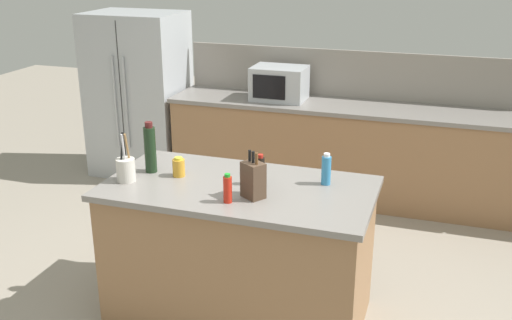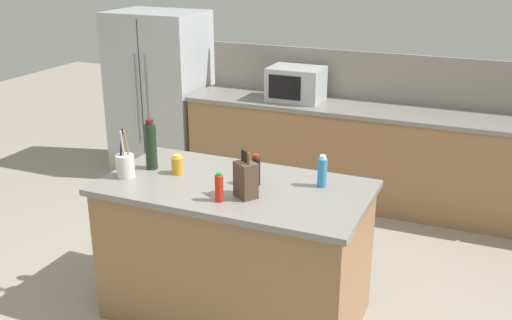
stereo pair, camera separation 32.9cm
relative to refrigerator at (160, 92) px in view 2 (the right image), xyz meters
name	(u,v)px [view 2 (the right image)]	position (x,y,z in m)	size (l,w,h in m)	color
ground_plane	(236,312)	(1.94, -2.25, -0.86)	(14.00, 14.00, 0.00)	gray
back_counter_run	(361,154)	(2.24, -0.05, -0.39)	(3.44, 0.66, 0.94)	#936B47
wall_backsplash	(373,76)	(2.24, 0.27, 0.31)	(3.40, 0.03, 0.46)	gray
kitchen_island	(235,251)	(1.94, -2.25, -0.39)	(1.70, 0.90, 0.94)	#936B47
refrigerator	(160,92)	(0.00, 0.00, 0.00)	(0.96, 0.75, 1.72)	#ADB2B7
microwave	(296,84)	(1.57, -0.05, 0.24)	(0.51, 0.39, 0.32)	#ADB2B7
knife_block	(246,179)	(2.09, -2.39, 0.20)	(0.16, 0.16, 0.29)	#4C3828
utensil_crock	(125,165)	(1.23, -2.40, 0.16)	(0.12, 0.12, 0.32)	beige
soy_sauce_bottle	(256,170)	(2.06, -2.19, 0.18)	(0.05, 0.05, 0.20)	black
honey_jar	(178,165)	(1.51, -2.22, 0.14)	(0.08, 0.08, 0.13)	gold
wine_bottle	(151,146)	(1.30, -2.20, 0.24)	(0.08, 0.08, 0.34)	black
hot_sauce_bottle	(219,188)	(1.97, -2.51, 0.17)	(0.05, 0.05, 0.18)	red
dish_soap_bottle	(322,172)	(2.45, -2.06, 0.18)	(0.06, 0.06, 0.21)	#3384BC
spice_jar_oregano	(254,166)	(1.98, -2.02, 0.13)	(0.05, 0.05, 0.11)	#567038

